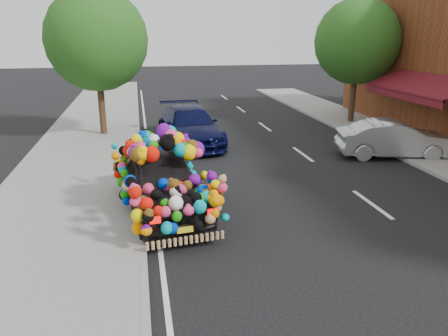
# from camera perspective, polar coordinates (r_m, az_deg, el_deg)

# --- Properties ---
(ground) EXTENTS (100.00, 100.00, 0.00)m
(ground) POSITION_cam_1_polar(r_m,az_deg,el_deg) (10.85, 1.88, -6.13)
(ground) COLOR black
(ground) RESTS_ON ground
(sidewalk) EXTENTS (4.00, 60.00, 0.12)m
(sidewalk) POSITION_cam_1_polar(r_m,az_deg,el_deg) (10.78, -21.19, -7.20)
(sidewalk) COLOR gray
(sidewalk) RESTS_ON ground
(kerb) EXTENTS (0.15, 60.00, 0.13)m
(kerb) POSITION_cam_1_polar(r_m,az_deg,el_deg) (10.58, -10.70, -6.69)
(kerb) COLOR gray
(kerb) RESTS_ON ground
(lane_markings) EXTENTS (6.00, 50.00, 0.01)m
(lane_markings) POSITION_cam_1_polar(r_m,az_deg,el_deg) (12.12, 18.75, -4.48)
(lane_markings) COLOR silver
(lane_markings) RESTS_ON ground
(tree_near_sidewalk) EXTENTS (4.20, 4.20, 6.13)m
(tree_near_sidewalk) POSITION_cam_1_polar(r_m,az_deg,el_deg) (19.25, -16.35, 15.78)
(tree_near_sidewalk) COLOR #332114
(tree_near_sidewalk) RESTS_ON ground
(tree_far_b) EXTENTS (4.00, 4.00, 5.90)m
(tree_far_b) POSITION_cam_1_polar(r_m,az_deg,el_deg) (22.21, 17.02, 15.51)
(tree_far_b) COLOR #332114
(tree_far_b) RESTS_ON ground
(plush_art_car) EXTENTS (2.74, 4.81, 2.14)m
(plush_art_car) POSITION_cam_1_polar(r_m,az_deg,el_deg) (10.77, -8.14, -0.27)
(plush_art_car) COLOR black
(plush_art_car) RESTS_ON ground
(navy_sedan) EXTENTS (2.48, 5.18, 1.45)m
(navy_sedan) POSITION_cam_1_polar(r_m,az_deg,el_deg) (17.62, -4.50, 5.52)
(navy_sedan) COLOR black
(navy_sedan) RESTS_ON ground
(silver_hatchback) EXTENTS (4.21, 2.29, 1.32)m
(silver_hatchback) POSITION_cam_1_polar(r_m,az_deg,el_deg) (16.77, 21.35, 3.52)
(silver_hatchback) COLOR #A6A8AD
(silver_hatchback) RESTS_ON ground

